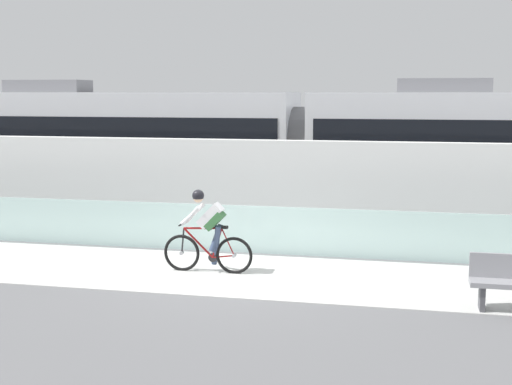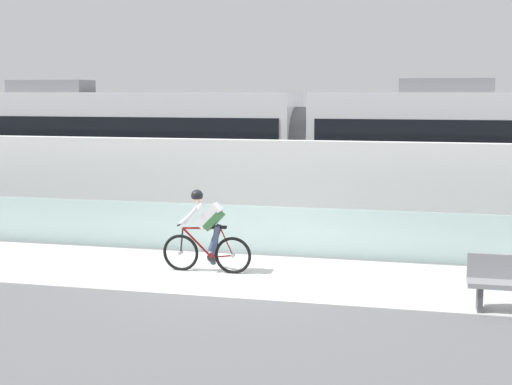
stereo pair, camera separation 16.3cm
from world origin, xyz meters
name	(u,v)px [view 2 (the right image)]	position (x,y,z in m)	size (l,w,h in m)	color
ground_plane	(234,274)	(0.00, 0.00, 0.00)	(200.00, 200.00, 0.00)	slate
bike_path_deck	(234,274)	(0.00, 0.00, 0.01)	(32.00, 3.20, 0.01)	silver
glass_parapet	(256,230)	(0.00, 1.85, 0.52)	(32.00, 0.05, 1.03)	silver
concrete_barrier_wall	(273,189)	(0.00, 3.65, 1.16)	(32.00, 0.36, 2.33)	white
tram_rail_near	(291,219)	(0.00, 6.13, 0.00)	(32.00, 0.08, 0.01)	#595654
tram_rail_far	(300,211)	(0.00, 7.57, 0.00)	(32.00, 0.08, 0.01)	#595654
tram	(304,148)	(0.20, 6.85, 1.89)	(22.56, 2.54, 3.81)	silver
cyclist_on_bike	(207,233)	(-0.53, 0.00, 0.78)	(1.77, 0.58, 1.61)	black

